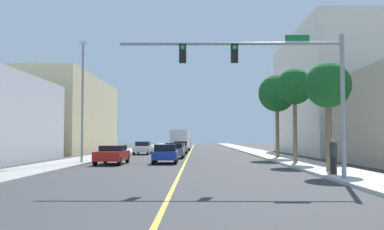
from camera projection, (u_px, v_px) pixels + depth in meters
name	position (u px, v px, depth m)	size (l,w,h in m)	color
ground	(189.00, 156.00, 47.63)	(192.00, 192.00, 0.00)	#38383A
sidewalk_left	(109.00, 155.00, 47.74)	(3.29, 168.00, 0.15)	#9E9B93
sidewalk_right	(268.00, 155.00, 47.53)	(3.29, 168.00, 0.15)	beige
lane_marking_center	(189.00, 156.00, 47.63)	(0.16, 144.00, 0.01)	yellow
building_left_far	(48.00, 115.00, 59.42)	(14.20, 25.98, 9.98)	beige
building_right_far	(347.00, 94.00, 52.57)	(13.47, 23.89, 14.42)	silver
traffic_signal_mast	(274.00, 72.00, 19.61)	(10.13, 0.36, 6.48)	gray
street_lamp	(82.00, 96.00, 32.35)	(0.56, 0.28, 9.00)	gray
palm_near	(328.00, 86.00, 24.20)	(2.55, 2.55, 6.03)	brown
palm_mid	(294.00, 87.00, 32.62)	(2.73, 2.73, 7.01)	brown
palm_far	(277.00, 94.00, 41.00)	(3.50, 3.50, 7.74)	brown
car_gray	(174.00, 150.00, 41.57)	(1.91, 4.39, 1.45)	slate
car_white	(143.00, 148.00, 50.70)	(1.81, 4.55, 1.50)	white
car_silver	(181.00, 147.00, 54.88)	(1.90, 4.34, 1.50)	#BCBCC1
car_red	(112.00, 154.00, 32.12)	(1.96, 4.45, 1.38)	red
car_black	(178.00, 149.00, 48.99)	(1.92, 4.03, 1.32)	black
car_blue	(165.00, 154.00, 33.26)	(1.92, 4.04, 1.45)	#1E389E
delivery_truck	(181.00, 140.00, 62.57)	(2.70, 7.79, 3.05)	red
pedestrian	(333.00, 156.00, 21.72)	(0.38, 0.38, 1.79)	black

